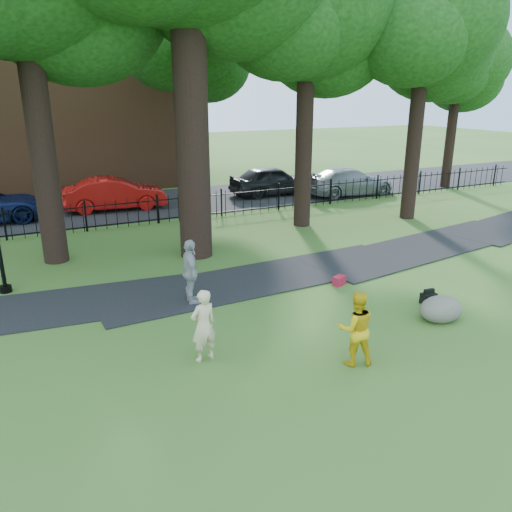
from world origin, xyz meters
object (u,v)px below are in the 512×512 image
woman (203,326)px  boulder (441,307)px  man (356,328)px  red_sedan (115,194)px

woman → boulder: size_ratio=1.40×
man → boulder: 3.40m
woman → red_sedan: woman is taller
boulder → red_sedan: size_ratio=0.24×
woman → red_sedan: 15.46m
woman → red_sedan: bearing=-105.7°
boulder → red_sedan: (-4.90, 16.15, 0.45)m
woman → boulder: bearing=161.6°
woman → red_sedan: (1.16, 15.41, -0.01)m
woman → man: 3.18m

